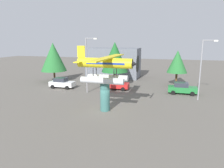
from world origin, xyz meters
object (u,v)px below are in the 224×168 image
Objects in this scene: tree_west at (53,57)px; streetlight_primary at (88,62)px; car_far_green at (182,88)px; storefront_building at (114,63)px; floatplane_monument at (106,67)px; car_mid_red at (116,84)px; display_pedestal at (105,96)px; car_near_white at (62,83)px; tree_center_back at (177,62)px; tree_east at (115,57)px; streetlight_secondary at (202,66)px.

streetlight_primary is at bearing -34.16° from tree_west.
car_far_green is 18.26m from storefront_building.
car_mid_red is at bearing 99.32° from floatplane_monument.
streetlight_primary is at bearing -90.51° from storefront_building.
display_pedestal is 0.32× the size of floatplane_monument.
car_far_green is (19.48, 1.26, 0.00)m from car_near_white.
floatplane_monument is 14.19m from car_far_green.
car_near_white is 9.19m from car_mid_red.
storefront_building is (-13.83, 11.71, 2.29)m from car_far_green.
storefront_building is at bearing 38.96° from tree_west.
car_near_white is 20.22m from tree_center_back.
car_near_white is 0.38× the size of storefront_building.
car_near_white is 0.56× the size of tree_west.
tree_east reaches higher than car_near_white.
display_pedestal is 13.88m from car_near_white.
floatplane_monument is at bearing -42.96° from tree_west.
display_pedestal is 0.42× the size of streetlight_secondary.
floatplane_monument is 0.94× the size of storefront_building.
tree_east is at bearing 107.45° from car_mid_red.
tree_west is at bearing 171.30° from car_far_green.
streetlight_secondary is at bearing 33.90° from display_pedestal.
tree_west is (-13.42, 3.53, 3.92)m from car_mid_red.
floatplane_monument is 8.89m from streetlight_primary.
tree_center_back is at bearing 108.86° from streetlight_secondary.
storefront_building reaches higher than car_far_green.
car_far_green is 24.40m from tree_west.
car_mid_red is 0.67× the size of tree_center_back.
display_pedestal is at bearing -77.53° from storefront_building.
tree_east reaches higher than storefront_building.
tree_east is at bearing -73.84° from storefront_building.
floatplane_monument is (0.13, -0.00, 3.35)m from display_pedestal.
display_pedestal is 22.58m from storefront_building.
car_near_white is 1.00× the size of car_far_green.
streetlight_primary reaches higher than display_pedestal.
storefront_building is 8.87m from tree_east.
storefront_building is 1.44× the size of tree_east.
storefront_building reaches higher than car_near_white.
car_far_green is (8.97, 10.29, -0.80)m from display_pedestal.
car_mid_red is 10.39m from car_far_green.
tree_center_back is (8.10, 15.79, -0.70)m from floatplane_monument.
tree_east is 1.23× the size of tree_center_back.
floatplane_monument reaches higher than display_pedestal.
tree_west is at bearing -175.41° from tree_center_back.
streetlight_secondary reaches higher than tree_center_back.
car_near_white is at bearing 175.80° from streetlight_secondary.
tree_west is 1.20× the size of tree_center_back.
car_mid_red is 12.31m from storefront_building.
car_far_green is 14.82m from streetlight_primary.
floatplane_monument is 17.76m from tree_center_back.
tree_west is (-4.33, 4.90, 3.92)m from car_near_white.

